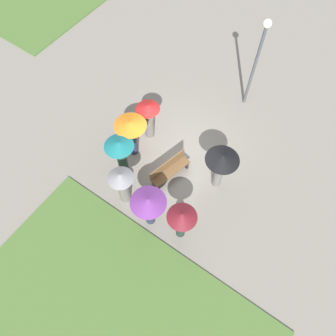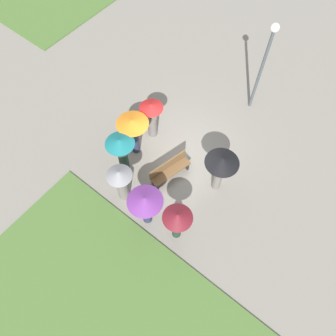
{
  "view_description": "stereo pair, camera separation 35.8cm",
  "coord_description": "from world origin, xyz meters",
  "px_view_note": "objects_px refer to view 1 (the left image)",
  "views": [
    {
      "loc": [
        -6.02,
        -3.64,
        11.2
      ],
      "look_at": [
        -1.18,
        -0.25,
        0.7
      ],
      "focal_mm": 35.0,
      "sensor_mm": 36.0,
      "label": 1
    },
    {
      "loc": [
        -5.81,
        -3.92,
        11.2
      ],
      "look_at": [
        -1.18,
        -0.25,
        0.7
      ],
      "focal_mm": 35.0,
      "sensor_mm": 36.0,
      "label": 2
    }
  ],
  "objects_px": {
    "lamp_post": "(258,54)",
    "crowd_person_red": "(149,117)",
    "crowd_person_orange": "(131,130)",
    "crowd_person_black": "(221,162)",
    "crowd_person_teal": "(120,152)",
    "crowd_person_maroon": "(182,220)",
    "park_bench": "(169,169)",
    "crowd_person_purple": "(149,205)",
    "crowd_person_grey": "(122,184)"
  },
  "relations": [
    {
      "from": "lamp_post",
      "to": "crowd_person_red",
      "type": "xyz_separation_m",
      "value": [
        -3.82,
        2.35,
        -1.48
      ]
    },
    {
      "from": "crowd_person_orange",
      "to": "lamp_post",
      "type": "bearing_deg",
      "value": 54.96
    },
    {
      "from": "lamp_post",
      "to": "crowd_person_maroon",
      "type": "bearing_deg",
      "value": -170.98
    },
    {
      "from": "crowd_person_black",
      "to": "crowd_person_purple",
      "type": "xyz_separation_m",
      "value": [
        -2.63,
        1.16,
        -0.15
      ]
    },
    {
      "from": "park_bench",
      "to": "crowd_person_purple",
      "type": "bearing_deg",
      "value": -151.08
    },
    {
      "from": "crowd_person_grey",
      "to": "crowd_person_purple",
      "type": "bearing_deg",
      "value": -168.62
    },
    {
      "from": "crowd_person_teal",
      "to": "crowd_person_maroon",
      "type": "xyz_separation_m",
      "value": [
        -0.87,
        -3.21,
        -0.01
      ]
    },
    {
      "from": "lamp_post",
      "to": "crowd_person_red",
      "type": "bearing_deg",
      "value": 148.38
    },
    {
      "from": "crowd_person_red",
      "to": "crowd_person_black",
      "type": "xyz_separation_m",
      "value": [
        -0.38,
        -3.41,
        0.37
      ]
    },
    {
      "from": "crowd_person_red",
      "to": "crowd_person_maroon",
      "type": "relative_size",
      "value": 1.02
    },
    {
      "from": "crowd_person_teal",
      "to": "crowd_person_purple",
      "type": "bearing_deg",
      "value": 31.34
    },
    {
      "from": "lamp_post",
      "to": "crowd_person_teal",
      "type": "relative_size",
      "value": 2.12
    },
    {
      "from": "crowd_person_teal",
      "to": "crowd_person_black",
      "type": "relative_size",
      "value": 0.96
    },
    {
      "from": "crowd_person_orange",
      "to": "park_bench",
      "type": "bearing_deg",
      "value": -11.69
    },
    {
      "from": "park_bench",
      "to": "lamp_post",
      "type": "xyz_separation_m",
      "value": [
        4.93,
        -0.6,
        2.21
      ]
    },
    {
      "from": "park_bench",
      "to": "crowd_person_teal",
      "type": "height_order",
      "value": "crowd_person_teal"
    },
    {
      "from": "lamp_post",
      "to": "crowd_person_black",
      "type": "distance_m",
      "value": 4.47
    },
    {
      "from": "crowd_person_grey",
      "to": "crowd_person_maroon",
      "type": "xyz_separation_m",
      "value": [
        0.04,
        -2.42,
        0.16
      ]
    },
    {
      "from": "crowd_person_teal",
      "to": "crowd_person_purple",
      "type": "xyz_separation_m",
      "value": [
        -1.08,
        -2.06,
        0.06
      ]
    },
    {
      "from": "park_bench",
      "to": "crowd_person_purple",
      "type": "distance_m",
      "value": 2.18
    },
    {
      "from": "crowd_person_red",
      "to": "crowd_person_teal",
      "type": "bearing_deg",
      "value": 119.53
    },
    {
      "from": "lamp_post",
      "to": "crowd_person_red",
      "type": "height_order",
      "value": "lamp_post"
    },
    {
      "from": "crowd_person_teal",
      "to": "lamp_post",
      "type": "bearing_deg",
      "value": 128.43
    },
    {
      "from": "crowd_person_maroon",
      "to": "crowd_person_black",
      "type": "bearing_deg",
      "value": -35.91
    },
    {
      "from": "park_bench",
      "to": "crowd_person_red",
      "type": "distance_m",
      "value": 2.2
    },
    {
      "from": "crowd_person_red",
      "to": "crowd_person_orange",
      "type": "bearing_deg",
      "value": 113.24
    },
    {
      "from": "park_bench",
      "to": "crowd_person_grey",
      "type": "xyz_separation_m",
      "value": [
        -1.72,
        0.77,
        0.72
      ]
    },
    {
      "from": "crowd_person_maroon",
      "to": "crowd_person_purple",
      "type": "bearing_deg",
      "value": 64.6
    },
    {
      "from": "park_bench",
      "to": "crowd_person_maroon",
      "type": "relative_size",
      "value": 0.94
    },
    {
      "from": "park_bench",
      "to": "crowd_person_orange",
      "type": "distance_m",
      "value": 2.04
    },
    {
      "from": "crowd_person_maroon",
      "to": "crowd_person_teal",
      "type": "bearing_deg",
      "value": 39.09
    },
    {
      "from": "crowd_person_teal",
      "to": "crowd_person_black",
      "type": "height_order",
      "value": "crowd_person_black"
    },
    {
      "from": "crowd_person_purple",
      "to": "lamp_post",
      "type": "bearing_deg",
      "value": -87.42
    },
    {
      "from": "crowd_person_red",
      "to": "crowd_person_orange",
      "type": "height_order",
      "value": "crowd_person_orange"
    },
    {
      "from": "crowd_person_teal",
      "to": "crowd_person_maroon",
      "type": "bearing_deg",
      "value": 43.82
    },
    {
      "from": "park_bench",
      "to": "crowd_person_teal",
      "type": "relative_size",
      "value": 0.88
    },
    {
      "from": "crowd_person_purple",
      "to": "park_bench",
      "type": "bearing_deg",
      "value": -71.77
    },
    {
      "from": "lamp_post",
      "to": "crowd_person_maroon",
      "type": "xyz_separation_m",
      "value": [
        -6.62,
        -1.05,
        -1.33
      ]
    },
    {
      "from": "crowd_person_purple",
      "to": "crowd_person_teal",
      "type": "bearing_deg",
      "value": -24.26
    },
    {
      "from": "crowd_person_grey",
      "to": "crowd_person_red",
      "type": "height_order",
      "value": "crowd_person_red"
    },
    {
      "from": "crowd_person_purple",
      "to": "crowd_person_orange",
      "type": "bearing_deg",
      "value": -37.7
    },
    {
      "from": "crowd_person_grey",
      "to": "crowd_person_maroon",
      "type": "bearing_deg",
      "value": -160.01
    },
    {
      "from": "park_bench",
      "to": "crowd_person_grey",
      "type": "height_order",
      "value": "crowd_person_grey"
    },
    {
      "from": "park_bench",
      "to": "crowd_person_grey",
      "type": "relative_size",
      "value": 0.93
    },
    {
      "from": "crowd_person_black",
      "to": "crowd_person_red",
      "type": "bearing_deg",
      "value": -63.47
    },
    {
      "from": "crowd_person_teal",
      "to": "crowd_person_orange",
      "type": "height_order",
      "value": "crowd_person_orange"
    },
    {
      "from": "lamp_post",
      "to": "crowd_person_red",
      "type": "relative_size",
      "value": 2.22
    },
    {
      "from": "crowd_person_purple",
      "to": "crowd_person_orange",
      "type": "xyz_separation_m",
      "value": [
        1.98,
        2.26,
        0.07
      ]
    },
    {
      "from": "crowd_person_teal",
      "to": "crowd_person_grey",
      "type": "bearing_deg",
      "value": 9.96
    },
    {
      "from": "lamp_post",
      "to": "crowd_person_teal",
      "type": "distance_m",
      "value": 6.28
    }
  ]
}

